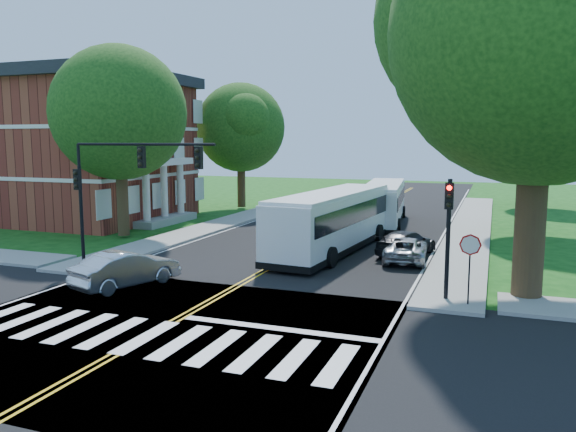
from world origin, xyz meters
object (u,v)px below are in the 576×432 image
at_px(bus_follow, 384,202).
at_px(suv, 405,249).
at_px(signal_nw, 121,175).
at_px(signal_ne, 448,223).
at_px(dark_sedan, 406,243).
at_px(bus_lead, 333,220).
at_px(hatchback, 126,269).

height_order(bus_follow, suv, bus_follow).
xyz_separation_m(signal_nw, signal_ne, (14.06, 0.01, -1.41)).
distance_m(suv, dark_sedan, 1.48).
bearing_deg(bus_follow, bus_lead, 80.04).
height_order(suv, dark_sedan, dark_sedan).
relative_size(hatchback, dark_sedan, 1.02).
bearing_deg(bus_lead, hatchback, 64.84).
bearing_deg(signal_nw, hatchback, -51.90).
relative_size(signal_nw, bus_lead, 0.57).
height_order(hatchback, dark_sedan, hatchback).
bearing_deg(dark_sedan, bus_lead, 22.45).
bearing_deg(dark_sedan, hatchback, 64.61).
relative_size(signal_nw, hatchback, 1.61).
relative_size(suv, dark_sedan, 0.98).
relative_size(signal_ne, bus_lead, 0.35).
bearing_deg(suv, signal_ne, 105.04).
distance_m(signal_ne, bus_lead, 10.29).
bearing_deg(bus_follow, suv, 99.28).
bearing_deg(bus_lead, signal_ne, 134.85).
relative_size(bus_lead, suv, 2.94).
bearing_deg(signal_ne, hatchback, -170.17).
distance_m(signal_ne, dark_sedan, 8.90).
height_order(bus_lead, dark_sedan, bus_lead).
height_order(hatchback, suv, hatchback).
xyz_separation_m(signal_ne, suv, (-2.47, 6.70, -2.36)).
bearing_deg(signal_ne, dark_sedan, 108.04).
relative_size(bus_lead, hatchback, 2.83).
relative_size(hatchback, suv, 1.04).
bearing_deg(bus_follow, hatchback, 66.21).
distance_m(signal_nw, suv, 13.91).
bearing_deg(signal_ne, suv, 110.26).
distance_m(bus_lead, hatchback, 11.64).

